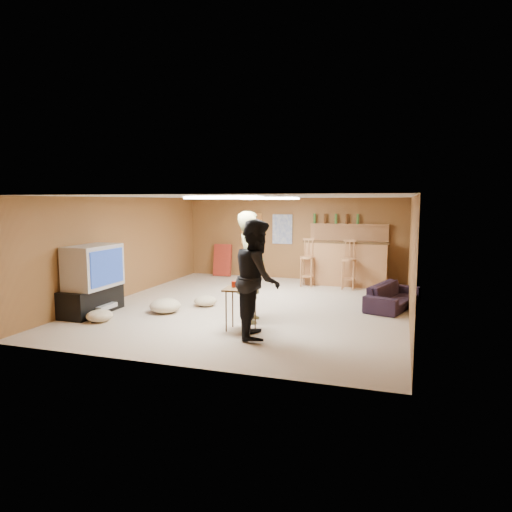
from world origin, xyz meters
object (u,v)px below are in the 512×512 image
(tv_body, at_px, (93,266))
(person_olive, at_px, (251,267))
(bar_counter, at_px, (346,263))
(person_black, at_px, (257,278))
(sofa, at_px, (393,296))
(tray_table, at_px, (241,309))

(tv_body, distance_m, person_olive, 3.01)
(bar_counter, xyz_separation_m, person_olive, (-1.17, -4.06, 0.42))
(tv_body, bearing_deg, person_black, -7.37)
(sofa, distance_m, tray_table, 3.38)
(person_olive, height_order, sofa, person_olive)
(sofa, relative_size, tray_table, 2.32)
(person_olive, xyz_separation_m, sofa, (2.37, 1.84, -0.73))
(tv_body, height_order, person_olive, person_olive)
(sofa, bearing_deg, bar_counter, 46.01)
(bar_counter, bearing_deg, tray_table, -103.82)
(tv_body, xyz_separation_m, tray_table, (3.01, -0.20, -0.55))
(tv_body, relative_size, sofa, 0.67)
(bar_counter, distance_m, sofa, 2.54)
(sofa, bearing_deg, tray_table, 153.68)
(bar_counter, xyz_separation_m, tray_table, (-1.14, -4.65, -0.20))
(bar_counter, height_order, tray_table, bar_counter)
(tv_body, xyz_separation_m, bar_counter, (4.15, 4.45, -0.35))
(person_olive, xyz_separation_m, person_black, (0.38, -0.83, -0.05))
(tv_body, xyz_separation_m, person_olive, (2.98, 0.39, 0.07))
(tray_table, bearing_deg, person_olive, 92.51)
(tv_body, relative_size, person_black, 0.60)
(person_black, bearing_deg, bar_counter, -26.09)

